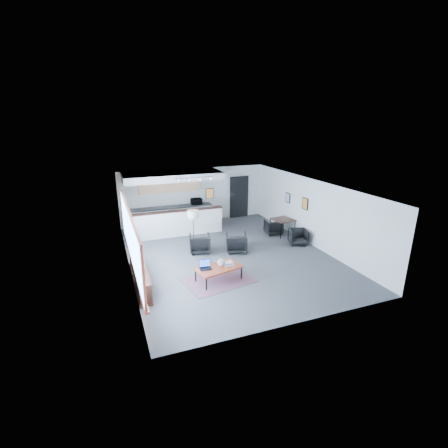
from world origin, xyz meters
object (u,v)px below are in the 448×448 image
object	(u,v)px
coffee_table	(219,268)
dining_table	(283,221)
armchair_right	(237,242)
dining_chair_near	(298,237)
laptop	(205,266)
floor_lamp	(193,215)
armchair_left	(200,243)
ceramic_pot	(221,263)
dining_chair_far	(273,227)
microwave	(196,201)
book_stack	(228,263)

from	to	relation	value
coffee_table	dining_table	bearing A→B (deg)	23.51
armchair_right	dining_chair_near	distance (m)	2.59
laptop	floor_lamp	size ratio (longest dim) A/B	0.26
laptop	dining_table	bearing A→B (deg)	38.99
coffee_table	laptop	world-z (taller)	laptop
armchair_left	dining_table	size ratio (longest dim) A/B	0.80
laptop	ceramic_pot	size ratio (longest dim) A/B	1.53
laptop	dining_chair_far	size ratio (longest dim) A/B	0.65
ceramic_pot	armchair_right	bearing A→B (deg)	55.35
floor_lamp	dining_table	distance (m)	4.01
dining_table	laptop	bearing A→B (deg)	-146.73
floor_lamp	dining_chair_near	size ratio (longest dim) A/B	2.55
microwave	laptop	bearing A→B (deg)	-102.44
armchair_right	dining_chair_far	world-z (taller)	armchair_right
coffee_table	book_stack	xyz separation A→B (m)	(0.34, 0.06, 0.08)
armchair_right	floor_lamp	distance (m)	1.94
ceramic_pot	coffee_table	bearing A→B (deg)	-158.81
coffee_table	armchair_left	bearing A→B (deg)	74.28
ceramic_pot	armchair_left	distance (m)	2.35
armchair_left	dining_chair_far	distance (m)	3.68
floor_lamp	microwave	size ratio (longest dim) A/B	2.89
dining_chair_far	ceramic_pot	bearing A→B (deg)	49.45
armchair_left	ceramic_pot	bearing A→B (deg)	102.25
dining_chair_near	coffee_table	bearing A→B (deg)	-138.43
dining_chair_near	dining_chair_far	world-z (taller)	dining_chair_far
coffee_table	floor_lamp	xyz separation A→B (m)	(0.04, 2.98, 0.87)
floor_lamp	dining_table	bearing A→B (deg)	-0.04
armchair_left	dining_table	bearing A→B (deg)	-158.81
microwave	armchair_right	bearing A→B (deg)	-82.75
coffee_table	book_stack	distance (m)	0.36
dining_chair_near	microwave	distance (m)	5.16
armchair_right	laptop	bearing A→B (deg)	64.82
floor_lamp	dining_table	world-z (taller)	floor_lamp
book_stack	dining_chair_near	size ratio (longest dim) A/B	0.55
coffee_table	laptop	distance (m)	0.43
coffee_table	armchair_left	world-z (taller)	armchair_left
ceramic_pot	book_stack	bearing A→B (deg)	5.64
armchair_left	laptop	bearing A→B (deg)	89.87
ceramic_pot	armchair_left	size ratio (longest dim) A/B	0.33
armchair_left	dining_table	xyz separation A→B (m)	(3.89, 0.59, 0.26)
laptop	armchair_left	bearing A→B (deg)	83.09
armchair_left	coffee_table	bearing A→B (deg)	99.97
ceramic_pot	dining_chair_near	xyz separation A→B (m)	(3.90, 1.73, -0.29)
laptop	armchair_right	distance (m)	2.61
coffee_table	dining_chair_far	distance (m)	4.90
dining_chair_near	dining_table	bearing A→B (deg)	107.76
dining_table	book_stack	bearing A→B (deg)	-141.42
coffee_table	armchair_left	size ratio (longest dim) A/B	2.00
dining_table	dining_chair_far	xyz separation A→B (m)	(-0.30, 0.25, -0.35)
armchair_right	dining_chair_far	distance (m)	2.61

